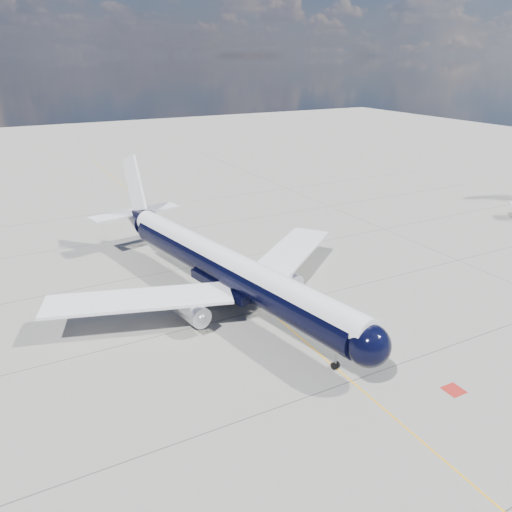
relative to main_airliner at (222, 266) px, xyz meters
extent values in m
plane|color=gray|center=(3.32, 15.77, -4.27)|extent=(320.00, 320.00, 0.00)
cube|color=#EAA20C|center=(3.32, 10.77, -4.26)|extent=(0.16, 160.00, 0.01)
cube|color=maroon|center=(10.12, -24.23, -4.26)|extent=(1.60, 1.60, 0.01)
cylinder|color=black|center=(0.24, -1.30, -0.19)|extent=(10.42, 36.93, 3.69)
sphere|color=black|center=(3.82, -20.38, -0.19)|extent=(4.31, 4.31, 3.69)
cone|color=black|center=(-3.96, 21.12, 0.39)|extent=(4.88, 7.36, 3.69)
cylinder|color=silver|center=(0.24, -1.30, 0.73)|extent=(9.98, 38.69, 2.88)
cube|color=black|center=(3.86, -20.57, 0.34)|extent=(2.50, 1.57, 0.53)
cube|color=silver|center=(-10.04, -1.75, -1.06)|extent=(19.24, 10.20, 0.31)
cube|color=silver|center=(9.99, 2.01, -1.06)|extent=(17.59, 15.42, 0.31)
cube|color=black|center=(0.24, -1.30, -1.55)|extent=(5.80, 10.29, 0.97)
cylinder|color=silver|center=(-5.60, -4.37, -2.18)|extent=(2.96, 4.79, 2.17)
cylinder|color=silver|center=(6.80, -2.05, -2.18)|extent=(2.96, 4.79, 2.17)
sphere|color=gray|center=(-5.22, -6.38, -2.18)|extent=(1.25, 1.25, 1.07)
sphere|color=gray|center=(7.18, -4.05, -2.18)|extent=(1.25, 1.25, 1.07)
cube|color=silver|center=(-5.64, -4.18, -1.45)|extent=(0.78, 3.09, 1.07)
cube|color=silver|center=(6.77, -1.85, -1.45)|extent=(0.78, 3.09, 1.07)
cube|color=silver|center=(-3.87, 20.64, 5.34)|extent=(1.44, 6.11, 8.28)
cube|color=silver|center=(-3.96, 21.12, 1.17)|extent=(12.98, 5.38, 0.21)
cylinder|color=gray|center=(3.20, -17.04, -3.05)|extent=(0.20, 0.20, 2.04)
cylinder|color=black|center=(3.01, -17.08, -3.93)|extent=(0.30, 0.70, 0.68)
cylinder|color=black|center=(3.39, -17.01, -3.93)|extent=(0.30, 0.70, 0.68)
cylinder|color=gray|center=(-3.08, -0.44, -2.96)|extent=(0.29, 0.29, 1.84)
cylinder|color=gray|center=(3.03, 0.70, -2.96)|extent=(0.29, 0.29, 1.84)
cylinder|color=black|center=(-2.98, -0.97, -3.73)|extent=(0.63, 1.13, 1.07)
cylinder|color=black|center=(-3.18, 0.08, -3.73)|extent=(0.63, 1.13, 1.07)
cylinder|color=black|center=(3.13, 0.18, -3.73)|extent=(0.63, 1.13, 1.07)
cylinder|color=black|center=(2.93, 1.23, -3.73)|extent=(0.63, 1.13, 1.07)
camera|label=1|loc=(-20.71, -46.93, 21.73)|focal=35.00mm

